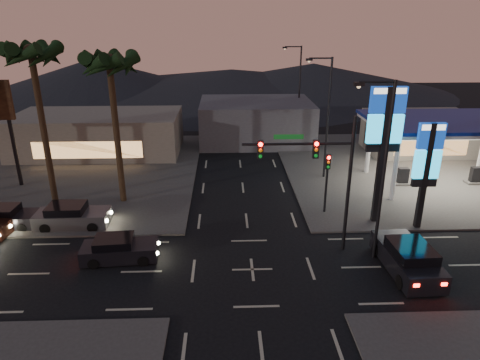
{
  "coord_description": "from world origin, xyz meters",
  "views": [
    {
      "loc": [
        -1.39,
        -19.97,
        12.84
      ],
      "look_at": [
        -0.46,
        5.86,
        3.0
      ],
      "focal_mm": 32.0,
      "sensor_mm": 36.0,
      "label": 1
    }
  ],
  "objects_px": {
    "car_lane_b_mid": "(5,218)",
    "suv_station": "(408,258)",
    "gas_station": "(448,124)",
    "traffic_signal_mast": "(319,166)",
    "pylon_sign_tall": "(385,129)",
    "car_lane_b_front": "(71,216)",
    "pylon_sign_short": "(427,160)",
    "car_lane_a_front": "(119,249)"
  },
  "relations": [
    {
      "from": "gas_station",
      "to": "car_lane_b_mid",
      "type": "relative_size",
      "value": 2.79
    },
    {
      "from": "traffic_signal_mast",
      "to": "car_lane_b_front",
      "type": "height_order",
      "value": "traffic_signal_mast"
    },
    {
      "from": "pylon_sign_short",
      "to": "car_lane_b_front",
      "type": "distance_m",
      "value": 22.83
    },
    {
      "from": "gas_station",
      "to": "traffic_signal_mast",
      "type": "distance_m",
      "value": 15.82
    },
    {
      "from": "car_lane_b_mid",
      "to": "suv_station",
      "type": "bearing_deg",
      "value": -14.27
    },
    {
      "from": "pylon_sign_tall",
      "to": "suv_station",
      "type": "bearing_deg",
      "value": -91.89
    },
    {
      "from": "car_lane_b_mid",
      "to": "traffic_signal_mast",
      "type": "bearing_deg",
      "value": -10.72
    },
    {
      "from": "traffic_signal_mast",
      "to": "car_lane_b_mid",
      "type": "bearing_deg",
      "value": 169.28
    },
    {
      "from": "car_lane_b_mid",
      "to": "suv_station",
      "type": "height_order",
      "value": "suv_station"
    },
    {
      "from": "pylon_sign_short",
      "to": "car_lane_b_mid",
      "type": "bearing_deg",
      "value": 177.46
    },
    {
      "from": "car_lane_a_front",
      "to": "suv_station",
      "type": "xyz_separation_m",
      "value": [
        15.75,
        -1.75,
        0.14
      ]
    },
    {
      "from": "traffic_signal_mast",
      "to": "suv_station",
      "type": "xyz_separation_m",
      "value": [
        4.55,
        -2.42,
        -4.44
      ]
    },
    {
      "from": "pylon_sign_tall",
      "to": "traffic_signal_mast",
      "type": "relative_size",
      "value": 1.12
    },
    {
      "from": "car_lane_b_mid",
      "to": "suv_station",
      "type": "xyz_separation_m",
      "value": [
        24.08,
        -6.12,
        0.14
      ]
    },
    {
      "from": "pylon_sign_tall",
      "to": "car_lane_b_mid",
      "type": "relative_size",
      "value": 2.06
    },
    {
      "from": "car_lane_b_front",
      "to": "car_lane_b_mid",
      "type": "height_order",
      "value": "car_lane_b_front"
    },
    {
      "from": "pylon_sign_short",
      "to": "car_lane_b_front",
      "type": "xyz_separation_m",
      "value": [
        -22.46,
        1.07,
        -3.94
      ]
    },
    {
      "from": "car_lane_a_front",
      "to": "car_lane_b_front",
      "type": "xyz_separation_m",
      "value": [
        -4.02,
        4.25,
        0.07
      ]
    },
    {
      "from": "traffic_signal_mast",
      "to": "car_lane_a_front",
      "type": "bearing_deg",
      "value": -176.57
    },
    {
      "from": "car_lane_b_mid",
      "to": "suv_station",
      "type": "relative_size",
      "value": 0.84
    },
    {
      "from": "gas_station",
      "to": "car_lane_b_front",
      "type": "height_order",
      "value": "gas_station"
    },
    {
      "from": "pylon_sign_short",
      "to": "car_lane_b_front",
      "type": "height_order",
      "value": "pylon_sign_short"
    },
    {
      "from": "traffic_signal_mast",
      "to": "car_lane_a_front",
      "type": "distance_m",
      "value": 12.12
    },
    {
      "from": "gas_station",
      "to": "car_lane_b_mid",
      "type": "height_order",
      "value": "gas_station"
    },
    {
      "from": "pylon_sign_short",
      "to": "car_lane_b_mid",
      "type": "relative_size",
      "value": 1.6
    },
    {
      "from": "pylon_sign_tall",
      "to": "car_lane_a_front",
      "type": "bearing_deg",
      "value": -165.3
    },
    {
      "from": "gas_station",
      "to": "car_lane_b_front",
      "type": "xyz_separation_m",
      "value": [
        -27.46,
        -6.43,
        -4.36
      ]
    },
    {
      "from": "car_lane_a_front",
      "to": "suv_station",
      "type": "bearing_deg",
      "value": -6.35
    },
    {
      "from": "traffic_signal_mast",
      "to": "pylon_sign_short",
      "type": "bearing_deg",
      "value": 19.13
    },
    {
      "from": "pylon_sign_tall",
      "to": "car_lane_b_mid",
      "type": "xyz_separation_m",
      "value": [
        -24.28,
        0.19,
        -5.74
      ]
    },
    {
      "from": "pylon_sign_tall",
      "to": "traffic_signal_mast",
      "type": "distance_m",
      "value": 6.02
    },
    {
      "from": "car_lane_a_front",
      "to": "car_lane_b_mid",
      "type": "relative_size",
      "value": 1.01
    },
    {
      "from": "car_lane_a_front",
      "to": "traffic_signal_mast",
      "type": "bearing_deg",
      "value": 3.43
    },
    {
      "from": "car_lane_b_front",
      "to": "suv_station",
      "type": "distance_m",
      "value": 20.66
    },
    {
      "from": "gas_station",
      "to": "pylon_sign_tall",
      "type": "bearing_deg",
      "value": -139.09
    },
    {
      "from": "pylon_sign_tall",
      "to": "car_lane_b_front",
      "type": "distance_m",
      "value": 20.76
    },
    {
      "from": "pylon_sign_tall",
      "to": "traffic_signal_mast",
      "type": "xyz_separation_m",
      "value": [
        -4.74,
        -3.51,
        -1.17
      ]
    },
    {
      "from": "car_lane_a_front",
      "to": "car_lane_b_mid",
      "type": "height_order",
      "value": "car_lane_b_mid"
    },
    {
      "from": "pylon_sign_short",
      "to": "suv_station",
      "type": "relative_size",
      "value": 1.34
    },
    {
      "from": "pylon_sign_tall",
      "to": "traffic_signal_mast",
      "type": "bearing_deg",
      "value": -143.48
    },
    {
      "from": "suv_station",
      "to": "car_lane_b_front",
      "type": "bearing_deg",
      "value": 163.1
    },
    {
      "from": "gas_station",
      "to": "suv_station",
      "type": "distance_m",
      "value": 15.24
    }
  ]
}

